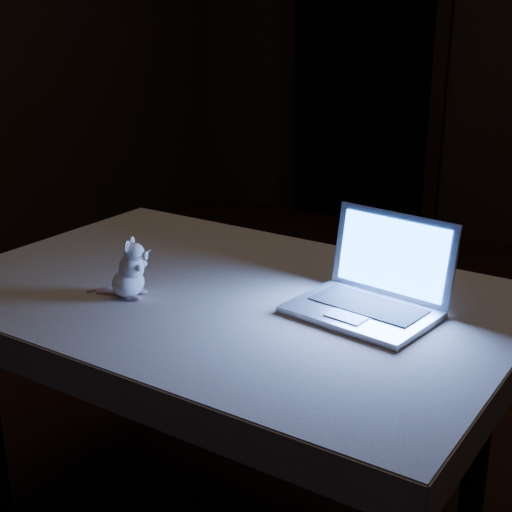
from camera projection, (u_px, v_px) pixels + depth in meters
The scene contains 6 objects.
floor at pixel (340, 473), 2.21m from camera, with size 5.00×5.00×0.00m, color black.
doorway at pixel (364, 48), 4.42m from camera, with size 1.06×0.36×2.13m, color black, non-canonical shape.
table at pixel (229, 417), 1.87m from camera, with size 1.26×0.81×0.68m, color black, non-canonical shape.
tablecloth at pixel (222, 317), 1.71m from camera, with size 1.34×0.89×0.08m, color beige, non-canonical shape.
laptop at pixel (363, 271), 1.59m from camera, with size 0.30×0.27×0.21m, color #AAAAAF, non-canonical shape.
plush_mouse at pixel (127, 268), 1.70m from camera, with size 0.10×0.10×0.14m, color white, non-canonical shape.
Camera 1 is at (0.78, -1.72, 1.34)m, focal length 52.00 mm.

